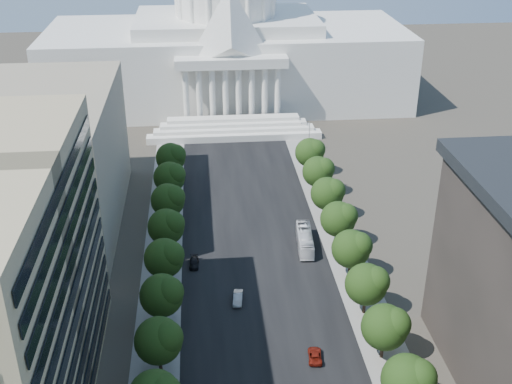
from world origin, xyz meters
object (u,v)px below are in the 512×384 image
object	(u,v)px
car_red	(315,356)
city_bus	(305,240)
car_silver	(238,298)
car_dark_b	(194,263)

from	to	relation	value
car_red	city_bus	world-z (taller)	city_bus
car_silver	city_bus	distance (m)	23.85
car_dark_b	city_bus	size ratio (longest dim) A/B	0.36
car_silver	car_red	size ratio (longest dim) A/B	1.02
car_red	car_dark_b	xyz separation A→B (m)	(-19.55, 29.81, 0.01)
car_silver	city_bus	bearing A→B (deg)	56.37
car_silver	car_dark_b	xyz separation A→B (m)	(-8.04, 13.00, -0.13)
car_dark_b	city_bus	xyz separation A→B (m)	(23.52, 5.13, 1.09)
car_red	car_dark_b	size ratio (longest dim) A/B	1.03
car_silver	car_red	bearing A→B (deg)	-48.75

